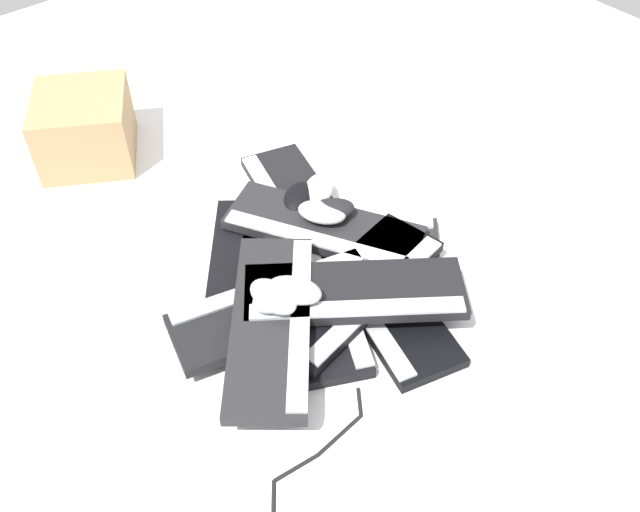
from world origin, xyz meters
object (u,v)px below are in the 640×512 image
Objects in this scene: keyboard_5 at (279,308)px; mouse_1 at (294,290)px; keyboard_6 at (356,288)px; keyboard_1 at (301,206)px; keyboard_3 at (314,296)px; cardboard_box at (85,127)px; mouse_4 at (298,198)px; mouse_0 at (318,189)px; mouse_6 at (322,212)px; keyboard_8 at (273,322)px; mouse_3 at (273,297)px; keyboard_4 at (381,298)px; mouse_2 at (280,298)px; keyboard_9 at (323,228)px; mouse_5 at (330,210)px; keyboard_7 at (355,293)px; keyboard_0 at (341,239)px; keyboard_2 at (246,271)px.

mouse_1 is at bearing -57.74° from keyboard_5.
keyboard_1 is at bearing 73.08° from keyboard_6.
keyboard_3 is 1.00× the size of keyboard_6.
mouse_4 is at bearing -62.20° from cardboard_box.
mouse_6 is at bearing -167.66° from mouse_0.
keyboard_8 is 3.94× the size of mouse_3.
keyboard_6 is 1.93× the size of cardboard_box.
cardboard_box is at bearing 92.84° from keyboard_5.
keyboard_4 is 0.88m from cardboard_box.
mouse_0 is 0.62m from cardboard_box.
mouse_3 is at bearing -136.46° from keyboard_1.
mouse_6 reaches higher than keyboard_5.
mouse_6 is at bearing -129.63° from mouse_2.
keyboard_1 is 4.22× the size of mouse_3.
keyboard_1 is 0.06m from mouse_0.
keyboard_5 is 0.07m from mouse_1.
mouse_5 is (0.03, 0.01, 0.04)m from keyboard_9.
keyboard_3 is at bearing -0.06° from keyboard_5.
keyboard_5 is 0.16m from keyboard_7.
keyboard_6 is at bearing 43.08° from keyboard_7.
mouse_5 reaches higher than keyboard_0.
mouse_0 is at bearing -123.93° from mouse_2.
keyboard_7 is 4.02× the size of mouse_4.
keyboard_7 reaches higher than mouse_0.
mouse_2 is at bearing -147.40° from keyboard_9.
keyboard_4 is 4.22× the size of mouse_5.
keyboard_3 is 0.21m from mouse_5.
keyboard_9 is (0.22, 0.12, 0.00)m from keyboard_5.
mouse_1 is (-0.27, -0.26, 0.06)m from mouse_0.
keyboard_3 is 1.04× the size of keyboard_7.
keyboard_0 is at bearing -14.03° from keyboard_2.
keyboard_4 is at bearing -105.39° from keyboard_0.
keyboard_9 is 0.68m from cardboard_box.
keyboard_0 is 0.20m from keyboard_4.
mouse_5 reaches higher than keyboard_5.
keyboard_2 is at bearing -33.77° from mouse_1.
keyboard_2 is 3.97× the size of mouse_6.
mouse_6 is at bearing 119.82° from keyboard_0.
keyboard_4 is (0.17, -0.24, 0.00)m from keyboard_2.
mouse_1 is 0.27m from mouse_6.
keyboard_7 is at bearing -121.79° from mouse_3.
keyboard_8 is (-0.29, -0.28, 0.06)m from keyboard_1.
keyboard_2 is 0.25m from keyboard_6.
mouse_0 is at bearing 71.84° from keyboard_0.
mouse_3 is 0.46× the size of cardboard_box.
keyboard_9 is (0.26, 0.16, -0.03)m from keyboard_8.
keyboard_4 is at bearing -116.26° from mouse_3.
mouse_3 is (-0.05, -0.17, 0.10)m from keyboard_2.
keyboard_0 is at bearing 74.61° from keyboard_4.
mouse_2 is (-0.01, -0.03, 0.07)m from keyboard_5.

